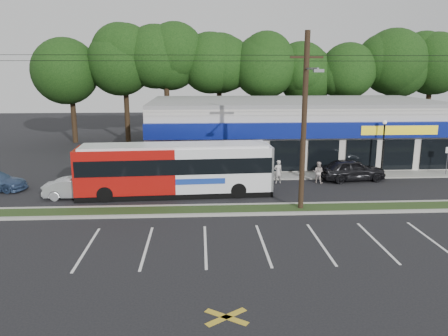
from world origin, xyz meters
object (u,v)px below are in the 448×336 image
car_dark (352,170)px  lamp_post (383,141)px  sign_post (448,156)px  pedestrian_b (318,172)px  utility_pole (302,117)px  car_silver (76,188)px  metrobus (175,168)px  pedestrian_a (278,172)px

car_dark → lamp_post: bearing=-72.1°
sign_post → pedestrian_b: 10.54m
utility_pole → sign_post: bearing=30.1°
sign_post → car_silver: size_ratio=0.56×
metrobus → utility_pole: bearing=-29.3°
lamp_post → car_dark: (-2.73, -1.26, -1.86)m
lamp_post → pedestrian_b: size_ratio=2.74×
utility_pole → lamp_post: size_ratio=11.76×
lamp_post → pedestrian_b: lamp_post is taller
utility_pole → lamp_post: (8.17, 7.87, -2.74)m
utility_pole → sign_post: (13.17, 7.65, -3.86)m
sign_post → metrobus: size_ratio=0.18×
lamp_post → pedestrian_b: (-5.39, -1.83, -1.90)m
sign_post → car_dark: 7.83m
sign_post → car_silver: (-26.62, -4.48, -0.90)m
lamp_post → car_silver: size_ratio=1.08×
lamp_post → sign_post: bearing=-2.6°
lamp_post → utility_pole: bearing=-136.1°
sign_post → pedestrian_a: 13.38m
car_dark → car_silver: car_dark is taller
pedestrian_b → metrobus: bearing=42.2°
car_silver → pedestrian_b: size_ratio=2.55×
sign_post → metrobus: 20.79m
utility_pole → car_silver: bearing=166.7°
pedestrian_a → pedestrian_b: pedestrian_a is taller
utility_pole → pedestrian_b: 8.11m
lamp_post → car_dark: lamp_post is taller
sign_post → pedestrian_b: (-10.39, -1.61, -0.78)m
pedestrian_a → utility_pole: bearing=75.2°
utility_pole → car_silver: (-13.45, 3.17, -4.76)m
pedestrian_a → pedestrian_b: bearing=162.9°
lamp_post → sign_post: (5.00, -0.23, -1.12)m
lamp_post → sign_post: lamp_post is taller
car_dark → pedestrian_b: 2.72m
metrobus → car_silver: metrobus is taller
sign_post → car_dark: size_ratio=0.47×
utility_pole → car_silver: size_ratio=12.66×
utility_pole → metrobus: size_ratio=4.01×
utility_pole → car_dark: (5.44, 6.62, -4.60)m
utility_pole → pedestrian_b: size_ratio=32.25×
metrobus → car_silver: (-6.23, -0.40, -1.11)m
pedestrian_a → car_silver: bearing=-3.4°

